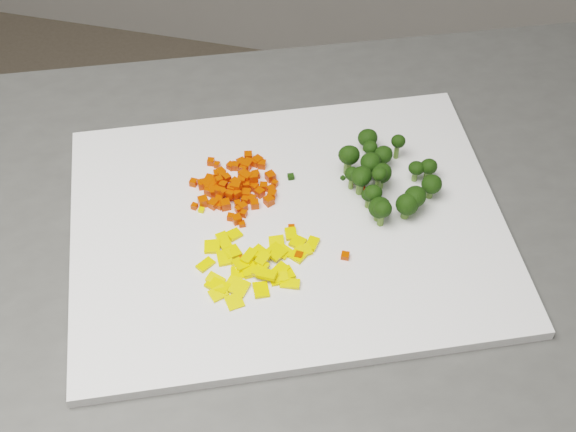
% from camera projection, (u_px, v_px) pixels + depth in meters
% --- Properties ---
extents(counter_block, '(1.23, 1.05, 0.90)m').
position_uv_depth(counter_block, '(285.00, 430.00, 1.24)').
color(counter_block, '#494A47').
rests_on(counter_block, ground).
extents(cutting_board, '(0.60, 0.54, 0.01)m').
position_uv_depth(cutting_board, '(288.00, 226.00, 0.91)').
color(cutting_board, white).
rests_on(cutting_board, counter_block).
extents(carrot_pile, '(0.11, 0.11, 0.03)m').
position_uv_depth(carrot_pile, '(234.00, 181.00, 0.93)').
color(carrot_pile, red).
rests_on(carrot_pile, cutting_board).
extents(pepper_pile, '(0.13, 0.13, 0.02)m').
position_uv_depth(pepper_pile, '(261.00, 258.00, 0.86)').
color(pepper_pile, yellow).
rests_on(pepper_pile, cutting_board).
extents(broccoli_pile, '(0.13, 0.13, 0.06)m').
position_uv_depth(broccoli_pile, '(380.00, 168.00, 0.92)').
color(broccoli_pile, black).
rests_on(broccoli_pile, cutting_board).
extents(carrot_cube_0, '(0.01, 0.01, 0.01)m').
position_uv_depth(carrot_cube_0, '(238.00, 209.00, 0.92)').
color(carrot_cube_0, red).
rests_on(carrot_cube_0, carrot_pile).
extents(carrot_cube_1, '(0.01, 0.01, 0.01)m').
position_uv_depth(carrot_cube_1, '(193.00, 183.00, 0.94)').
color(carrot_cube_1, red).
rests_on(carrot_cube_1, carrot_pile).
extents(carrot_cube_2, '(0.01, 0.01, 0.01)m').
position_uv_depth(carrot_cube_2, '(218.00, 175.00, 0.95)').
color(carrot_cube_2, red).
rests_on(carrot_cube_2, carrot_pile).
extents(carrot_cube_3, '(0.01, 0.01, 0.01)m').
position_uv_depth(carrot_cube_3, '(246.00, 185.00, 0.93)').
color(carrot_cube_3, red).
rests_on(carrot_cube_3, carrot_pile).
extents(carrot_cube_4, '(0.01, 0.01, 0.01)m').
position_uv_depth(carrot_cube_4, '(219.00, 180.00, 0.93)').
color(carrot_cube_4, red).
rests_on(carrot_cube_4, carrot_pile).
extents(carrot_cube_5, '(0.01, 0.01, 0.01)m').
position_uv_depth(carrot_cube_5, '(243.00, 207.00, 0.92)').
color(carrot_cube_5, red).
rests_on(carrot_cube_5, carrot_pile).
extents(carrot_cube_6, '(0.01, 0.01, 0.01)m').
position_uv_depth(carrot_cube_6, '(248.00, 156.00, 0.97)').
color(carrot_cube_6, red).
rests_on(carrot_cube_6, carrot_pile).
extents(carrot_cube_7, '(0.01, 0.01, 0.01)m').
position_uv_depth(carrot_cube_7, '(220.00, 206.00, 0.92)').
color(carrot_cube_7, red).
rests_on(carrot_cube_7, carrot_pile).
extents(carrot_cube_8, '(0.01, 0.01, 0.01)m').
position_uv_depth(carrot_cube_8, '(269.00, 201.00, 0.92)').
color(carrot_cube_8, red).
rests_on(carrot_cube_8, carrot_pile).
extents(carrot_cube_9, '(0.01, 0.01, 0.01)m').
position_uv_depth(carrot_cube_9, '(237.00, 191.00, 0.93)').
color(carrot_cube_9, red).
rests_on(carrot_cube_9, carrot_pile).
extents(carrot_cube_10, '(0.01, 0.01, 0.01)m').
position_uv_depth(carrot_cube_10, '(242.00, 180.00, 0.93)').
color(carrot_cube_10, red).
rests_on(carrot_cube_10, carrot_pile).
extents(carrot_cube_11, '(0.01, 0.01, 0.01)m').
position_uv_depth(carrot_cube_11, '(194.00, 206.00, 0.92)').
color(carrot_cube_11, red).
rests_on(carrot_cube_11, carrot_pile).
extents(carrot_cube_12, '(0.01, 0.01, 0.01)m').
position_uv_depth(carrot_cube_12, '(207.00, 188.00, 0.94)').
color(carrot_cube_12, red).
rests_on(carrot_cube_12, carrot_pile).
extents(carrot_cube_13, '(0.01, 0.01, 0.01)m').
position_uv_depth(carrot_cube_13, '(221.00, 194.00, 0.93)').
color(carrot_cube_13, red).
rests_on(carrot_cube_13, carrot_pile).
extents(carrot_cube_14, '(0.01, 0.01, 0.01)m').
position_uv_depth(carrot_cube_14, '(234.00, 167.00, 0.96)').
color(carrot_cube_14, red).
rests_on(carrot_cube_14, carrot_pile).
extents(carrot_cube_15, '(0.01, 0.01, 0.01)m').
position_uv_depth(carrot_cube_15, '(275.00, 183.00, 0.94)').
color(carrot_cube_15, red).
rests_on(carrot_cube_15, carrot_pile).
extents(carrot_cube_16, '(0.01, 0.01, 0.01)m').
position_uv_depth(carrot_cube_16, '(264.00, 187.00, 0.94)').
color(carrot_cube_16, red).
rests_on(carrot_cube_16, carrot_pile).
extents(carrot_cube_17, '(0.01, 0.01, 0.01)m').
position_uv_depth(carrot_cube_17, '(237.00, 219.00, 0.91)').
color(carrot_cube_17, red).
rests_on(carrot_cube_17, carrot_pile).
extents(carrot_cube_18, '(0.01, 0.01, 0.01)m').
position_uv_depth(carrot_cube_18, '(227.00, 178.00, 0.94)').
color(carrot_cube_18, red).
rests_on(carrot_cube_18, carrot_pile).
extents(carrot_cube_19, '(0.01, 0.01, 0.01)m').
position_uv_depth(carrot_cube_19, '(219.00, 191.00, 0.93)').
color(carrot_cube_19, red).
rests_on(carrot_cube_19, carrot_pile).
extents(carrot_cube_20, '(0.01, 0.01, 0.01)m').
position_uv_depth(carrot_cube_20, '(238.00, 190.00, 0.94)').
color(carrot_cube_20, red).
rests_on(carrot_cube_20, carrot_pile).
extents(carrot_cube_21, '(0.01, 0.01, 0.01)m').
position_uv_depth(carrot_cube_21, '(254.00, 187.00, 0.94)').
color(carrot_cube_21, red).
rests_on(carrot_cube_21, carrot_pile).
extents(carrot_cube_22, '(0.01, 0.01, 0.01)m').
position_uv_depth(carrot_cube_22, '(206.00, 184.00, 0.94)').
color(carrot_cube_22, red).
rests_on(carrot_cube_22, carrot_pile).
extents(carrot_cube_23, '(0.01, 0.01, 0.01)m').
position_uv_depth(carrot_cube_23, '(271.00, 189.00, 0.94)').
color(carrot_cube_23, red).
rests_on(carrot_cube_23, carrot_pile).
extents(carrot_cube_24, '(0.01, 0.01, 0.01)m').
position_uv_depth(carrot_cube_24, '(244.00, 175.00, 0.94)').
color(carrot_cube_24, red).
rests_on(carrot_cube_24, carrot_pile).
extents(carrot_cube_25, '(0.01, 0.01, 0.01)m').
position_uv_depth(carrot_cube_25, '(248.00, 185.00, 0.94)').
color(carrot_cube_25, red).
rests_on(carrot_cube_25, carrot_pile).
extents(carrot_cube_26, '(0.01, 0.01, 0.01)m').
position_uv_depth(carrot_cube_26, '(245.00, 200.00, 0.93)').
color(carrot_cube_26, red).
rests_on(carrot_cube_26, carrot_pile).
extents(carrot_cube_27, '(0.01, 0.01, 0.01)m').
position_uv_depth(carrot_cube_27, '(250.00, 186.00, 0.94)').
color(carrot_cube_27, red).
rests_on(carrot_cube_27, carrot_pile).
extents(carrot_cube_28, '(0.01, 0.01, 0.01)m').
position_uv_depth(carrot_cube_28, '(224.00, 192.00, 0.92)').
color(carrot_cube_28, red).
rests_on(carrot_cube_28, carrot_pile).
extents(carrot_cube_29, '(0.01, 0.01, 0.01)m').
position_uv_depth(carrot_cube_29, '(246.00, 194.00, 0.93)').
color(carrot_cube_29, red).
rests_on(carrot_cube_29, carrot_pile).
extents(carrot_cube_30, '(0.01, 0.01, 0.01)m').
position_uv_depth(carrot_cube_30, '(213.00, 184.00, 0.94)').
color(carrot_cube_30, red).
rests_on(carrot_cube_30, carrot_pile).
extents(carrot_cube_31, '(0.01, 0.01, 0.01)m').
position_uv_depth(carrot_cube_31, '(220.00, 187.00, 0.94)').
color(carrot_cube_31, red).
rests_on(carrot_cube_31, carrot_pile).
extents(carrot_cube_32, '(0.01, 0.01, 0.01)m').
position_uv_depth(carrot_cube_32, '(244.00, 214.00, 0.91)').
color(carrot_cube_32, red).
rests_on(carrot_cube_32, carrot_pile).
extents(carrot_cube_33, '(0.01, 0.01, 0.01)m').
position_uv_depth(carrot_cube_33, '(223.00, 185.00, 0.93)').
color(carrot_cube_33, red).
rests_on(carrot_cube_33, carrot_pile).
extents(carrot_cube_34, '(0.01, 0.01, 0.01)m').
position_uv_depth(carrot_cube_34, '(215.00, 192.00, 0.93)').
color(carrot_cube_34, red).
rests_on(carrot_cube_34, carrot_pile).
extents(carrot_cube_35, '(0.01, 0.01, 0.01)m').
position_uv_depth(carrot_cube_35, '(241.00, 163.00, 0.97)').
color(carrot_cube_35, red).
rests_on(carrot_cube_35, carrot_pile).
extents(carrot_cube_36, '(0.01, 0.01, 0.01)m').
position_uv_depth(carrot_cube_36, '(270.00, 176.00, 0.95)').
color(carrot_cube_36, red).
rests_on(carrot_cube_36, carrot_pile).
extents(carrot_cube_37, '(0.01, 0.01, 0.01)m').
position_uv_depth(carrot_cube_37, '(202.00, 184.00, 0.94)').
color(carrot_cube_37, red).
rests_on(carrot_cube_37, carrot_pile).
extents(carrot_cube_38, '(0.01, 0.01, 0.01)m').
position_uv_depth(carrot_cube_38, '(249.00, 163.00, 0.96)').
color(carrot_cube_38, red).
rests_on(carrot_cube_38, carrot_pile).
extents(carrot_cube_39, '(0.01, 0.01, 0.01)m').
position_uv_depth(carrot_cube_39, '(231.00, 166.00, 0.96)').
color(carrot_cube_39, red).
rests_on(carrot_cube_39, carrot_pile).
extents(carrot_cube_40, '(0.01, 0.01, 0.01)m').
position_uv_depth(carrot_cube_40, '(252.00, 199.00, 0.93)').
color(carrot_cube_40, red).
rests_on(carrot_cube_40, carrot_pile).
extents(carrot_cube_41, '(0.01, 0.01, 0.01)m').
position_uv_depth(carrot_cube_41, '(232.00, 195.00, 0.93)').
color(carrot_cube_41, red).
rests_on(carrot_cube_41, carrot_pile).
extents(carrot_cube_42, '(0.01, 0.01, 0.01)m').
position_uv_depth(carrot_cube_42, '(217.00, 191.00, 0.93)').
color(carrot_cube_42, red).
rests_on(carrot_cube_42, carrot_pile).
extents(carrot_cube_43, '(0.01, 0.01, 0.01)m').
position_uv_depth(carrot_cube_43, '(210.00, 180.00, 0.95)').
color(carrot_cube_43, red).
rests_on(carrot_cube_43, carrot_pile).
extents(carrot_cube_44, '(0.01, 0.01, 0.01)m').
position_uv_depth(carrot_cube_44, '(232.00, 188.00, 0.92)').
color(carrot_cube_44, red).
rests_on(carrot_cube_44, carrot_pile).
extents(carrot_cube_45, '(0.01, 0.01, 0.01)m').
position_uv_depth(carrot_cube_45, '(222.00, 175.00, 0.94)').
color(carrot_cube_45, red).
rests_on(carrot_cube_45, carrot_pile).
extents(carrot_cube_46, '(0.01, 0.01, 0.01)m').
position_uv_depth(carrot_cube_46, '(203.00, 202.00, 0.92)').
color(carrot_cube_46, red).
rests_on(carrot_cube_46, carrot_pile).
extents(carrot_cube_47, '(0.01, 0.01, 0.01)m').
position_uv_depth(carrot_cube_47, '(221.00, 172.00, 0.95)').
color(carrot_cube_47, red).
rests_on(carrot_cube_47, carrot_pile).
extents(carrot_cube_48, '(0.01, 0.01, 0.01)m').
position_uv_depth(carrot_cube_48, '(262.00, 164.00, 0.96)').
color(carrot_cube_48, red).
rests_on(carrot_cube_48, carrot_pile).
extents(carrot_cube_49, '(0.01, 0.01, 0.01)m').
position_uv_depth(carrot_cube_49, '(253.00, 177.00, 0.94)').
color(carrot_cube_49, red).
rests_on(carrot_cube_49, carrot_pile).
extents(carrot_cube_50, '(0.01, 0.01, 0.01)m').
position_uv_depth(carrot_cube_50, '(236.00, 194.00, 0.92)').
color(carrot_cube_50, red).
rests_on(carrot_cube_50, carrot_pile).
extents(carrot_cube_51, '(0.01, 0.01, 0.01)m').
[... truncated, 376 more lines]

